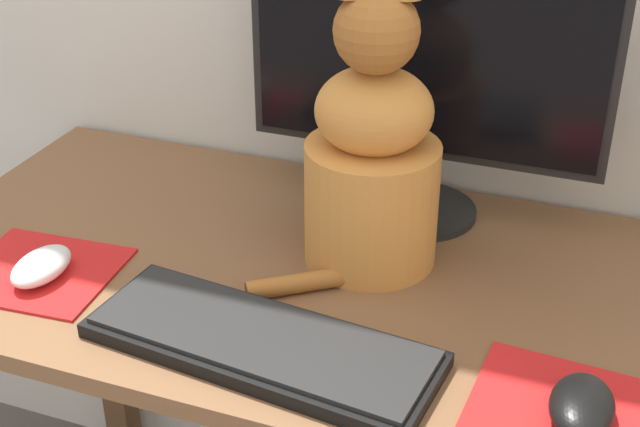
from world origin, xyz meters
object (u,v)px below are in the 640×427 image
Objects in this scene: monitor at (426,74)px; keyboard at (262,343)px; computer_mouse_left at (41,266)px; computer_mouse_right at (582,406)px; cat at (372,158)px.

keyboard is at bearing -102.64° from monitor.
computer_mouse_right is at bearing -2.81° from computer_mouse_left.
cat is (0.38, 0.20, 0.13)m from computer_mouse_left.
computer_mouse_right is 0.25× the size of cat.
keyboard is (-0.08, -0.37, -0.20)m from monitor.
cat is at bearing -102.06° from monitor.
computer_mouse_left is at bearing -140.57° from monitor.
monitor is 0.56m from computer_mouse_left.
monitor is 1.18× the size of keyboard.
monitor is at bearing 39.43° from computer_mouse_left.
monitor is 0.50m from computer_mouse_right.
keyboard is 4.32× the size of computer_mouse_left.
keyboard is 0.33m from computer_mouse_left.
monitor reaches higher than keyboard.
cat reaches higher than keyboard.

